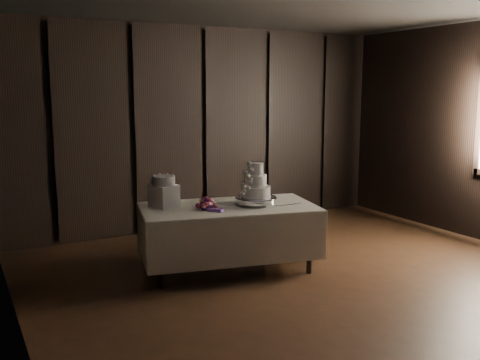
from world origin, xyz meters
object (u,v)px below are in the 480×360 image
object	(u,v)px
small_cake	(164,180)
wedding_cake	(255,184)
cake_stand	(256,201)
box_pedestal	(164,196)
display_table	(229,235)
bouquet	(207,205)

from	to	relation	value
small_cake	wedding_cake	bearing A→B (deg)	-24.68
cake_stand	small_cake	size ratio (longest dim) A/B	1.87
wedding_cake	box_pedestal	distance (m)	1.04
display_table	wedding_cake	world-z (taller)	wedding_cake
display_table	box_pedestal	bearing A→B (deg)	166.57
cake_stand	wedding_cake	bearing A→B (deg)	-150.26
cake_stand	box_pedestal	world-z (taller)	box_pedestal
cake_stand	small_cake	world-z (taller)	small_cake
cake_stand	bouquet	world-z (taller)	bouquet
box_pedestal	cake_stand	bearing A→B (deg)	-23.20
wedding_cake	box_pedestal	world-z (taller)	wedding_cake
box_pedestal	small_cake	world-z (taller)	small_cake
wedding_cake	small_cake	world-z (taller)	wedding_cake
cake_stand	box_pedestal	distance (m)	1.06
wedding_cake	small_cake	xyz separation A→B (m)	(-0.94, 0.43, 0.05)
bouquet	box_pedestal	size ratio (longest dim) A/B	1.43
wedding_cake	bouquet	world-z (taller)	wedding_cake
display_table	box_pedestal	world-z (taller)	box_pedestal
box_pedestal	small_cake	bearing A→B (deg)	0.00
cake_stand	small_cake	bearing A→B (deg)	156.80
display_table	small_cake	xyz separation A→B (m)	(-0.66, 0.32, 0.64)
bouquet	wedding_cake	bearing A→B (deg)	-5.05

